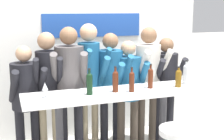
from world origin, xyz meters
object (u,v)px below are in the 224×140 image
wine_glass_1 (179,75)px  wine_bottle_1 (178,77)px  person_far_right (148,74)px  wine_bottle_5 (186,73)px  wine_bottle_4 (89,83)px  wine_glass_0 (45,87)px  person_right (128,84)px  wine_bottle_2 (132,81)px  person_left (48,81)px  wine_bottle_0 (115,80)px  person_rightmost (165,79)px  wine_bottle_3 (150,77)px  person_center_right (111,79)px  person_far_left (26,93)px  tasting_table (114,105)px  person_center_left (70,79)px

wine_glass_1 → wine_bottle_1: bearing=-122.6°
person_far_right → wine_bottle_5: size_ratio=5.52×
wine_bottle_4 → wine_glass_0: wine_bottle_4 is taller
person_right → wine_bottle_5: bearing=-31.8°
wine_bottle_2 → wine_bottle_5: wine_bottle_5 is taller
person_right → wine_bottle_1: bearing=-47.5°
person_left → wine_bottle_0: bearing=-34.0°
wine_bottle_2 → wine_bottle_4: size_ratio=0.97×
person_rightmost → person_right: bearing=-173.2°
person_right → wine_bottle_5: person_right is taller
person_far_right → wine_bottle_3: size_ratio=5.67×
person_center_right → person_far_right: (0.57, -0.03, 0.05)m
wine_bottle_2 → wine_bottle_1: bearing=1.7°
wine_bottle_3 → wine_glass_0: bearing=179.7°
wine_glass_0 → person_far_right: bearing=19.5°
person_center_right → person_far_left: bearing=177.3°
tasting_table → person_center_right: bearing=74.9°
person_rightmost → person_far_left: bearing=-175.0°
wine_bottle_2 → wine_bottle_3: 0.31m
person_rightmost → wine_bottle_0: size_ratio=5.15×
person_rightmost → wine_bottle_4: size_ratio=5.16×
person_left → wine_bottle_4: size_ratio=5.55×
wine_bottle_3 → person_rightmost: bearing=45.8°
wine_bottle_1 → wine_bottle_2: bearing=-178.3°
person_center_left → person_right: person_center_left is taller
wine_bottle_1 → wine_glass_1: size_ratio=1.52×
wine_bottle_2 → person_center_right: bearing=93.0°
person_far_left → wine_bottle_5: person_far_left is taller
wine_bottle_2 → person_rightmost: bearing=37.3°
wine_bottle_1 → wine_glass_1: wine_bottle_1 is taller
person_center_left → wine_glass_0: 0.66m
person_center_right → wine_bottle_1: person_center_right is taller
person_rightmost → wine_bottle_4: person_rightmost is taller
wine_bottle_0 → person_rightmost: bearing=29.3°
wine_bottle_3 → wine_bottle_4: (-0.81, -0.04, 0.00)m
wine_bottle_0 → wine_glass_1: 0.96m
person_rightmost → tasting_table: bearing=-146.1°
wine_bottle_2 → wine_bottle_3: bearing=16.0°
person_center_right → person_center_left: bearing=-177.6°
tasting_table → person_right: bearing=52.3°
person_center_right → wine_bottle_1: bearing=-46.1°
person_center_right → person_right: size_ratio=1.07×
wine_bottle_5 → person_right: bearing=143.2°
wine_bottle_2 → wine_glass_1: bearing=13.0°
tasting_table → person_rightmost: size_ratio=1.36×
person_center_right → wine_bottle_3: bearing=-63.9°
person_center_left → person_center_right: bearing=17.2°
person_center_left → wine_bottle_3: size_ratio=5.77×
person_far_left → wine_bottle_0: bearing=-40.6°
person_right → person_rightmost: (0.61, 0.00, 0.02)m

